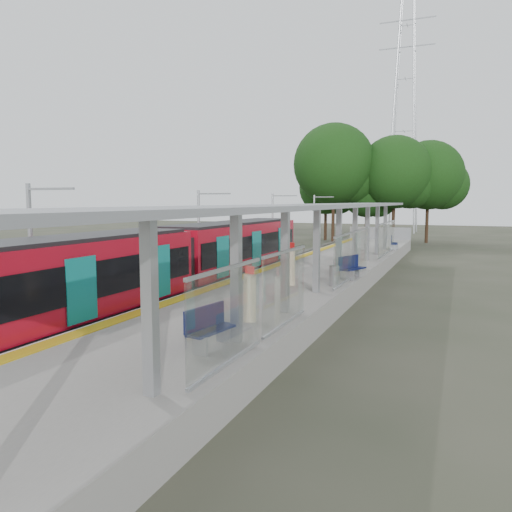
{
  "coord_description": "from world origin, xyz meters",
  "views": [
    {
      "loc": [
        7.49,
        -5.97,
        4.79
      ],
      "look_at": [
        -1.1,
        14.92,
        2.3
      ],
      "focal_mm": 35.0,
      "sensor_mm": 36.0,
      "label": 1
    }
  ],
  "objects_px": {
    "bench_mid": "(351,267)",
    "bench_far": "(393,242)",
    "litter_bin": "(334,276)",
    "train": "(168,263)",
    "bench_near": "(209,326)",
    "info_pillar_near": "(250,297)",
    "info_pillar_far": "(290,267)"
  },
  "relations": [
    {
      "from": "bench_far",
      "to": "info_pillar_near",
      "type": "distance_m",
      "value": 26.05
    },
    {
      "from": "litter_bin",
      "to": "info_pillar_far",
      "type": "bearing_deg",
      "value": -161.82
    },
    {
      "from": "train",
      "to": "info_pillar_far",
      "type": "xyz_separation_m",
      "value": [
        4.96,
        2.28,
        -0.21
      ]
    },
    {
      "from": "train",
      "to": "litter_bin",
      "type": "distance_m",
      "value": 7.44
    },
    {
      "from": "bench_mid",
      "to": "bench_far",
      "type": "distance_m",
      "value": 16.16
    },
    {
      "from": "info_pillar_near",
      "to": "litter_bin",
      "type": "distance_m",
      "value": 7.59
    },
    {
      "from": "bench_mid",
      "to": "bench_far",
      "type": "relative_size",
      "value": 1.05
    },
    {
      "from": "bench_mid",
      "to": "litter_bin",
      "type": "xyz_separation_m",
      "value": [
        -0.27,
        -2.34,
        -0.14
      ]
    },
    {
      "from": "bench_mid",
      "to": "info_pillar_far",
      "type": "xyz_separation_m",
      "value": [
        -2.14,
        -2.96,
        0.24
      ]
    },
    {
      "from": "train",
      "to": "info_pillar_far",
      "type": "height_order",
      "value": "train"
    },
    {
      "from": "bench_near",
      "to": "info_pillar_near",
      "type": "height_order",
      "value": "info_pillar_near"
    },
    {
      "from": "bench_far",
      "to": "train",
      "type": "bearing_deg",
      "value": -116.09
    },
    {
      "from": "info_pillar_near",
      "to": "litter_bin",
      "type": "bearing_deg",
      "value": 104.52
    },
    {
      "from": "info_pillar_far",
      "to": "litter_bin",
      "type": "distance_m",
      "value": 2.01
    },
    {
      "from": "bench_near",
      "to": "bench_mid",
      "type": "height_order",
      "value": "bench_mid"
    },
    {
      "from": "info_pillar_near",
      "to": "bench_mid",
      "type": "bearing_deg",
      "value": 104.59
    },
    {
      "from": "train",
      "to": "info_pillar_far",
      "type": "relative_size",
      "value": 14.16
    },
    {
      "from": "train",
      "to": "bench_far",
      "type": "distance_m",
      "value": 22.55
    },
    {
      "from": "train",
      "to": "bench_far",
      "type": "bearing_deg",
      "value": 71.63
    },
    {
      "from": "info_pillar_near",
      "to": "litter_bin",
      "type": "relative_size",
      "value": 1.94
    },
    {
      "from": "bench_far",
      "to": "info_pillar_far",
      "type": "relative_size",
      "value": 0.85
    },
    {
      "from": "train",
      "to": "litter_bin",
      "type": "bearing_deg",
      "value": 22.97
    },
    {
      "from": "info_pillar_near",
      "to": "info_pillar_far",
      "type": "xyz_separation_m",
      "value": [
        -0.96,
        6.91,
        0.08
      ]
    },
    {
      "from": "bench_mid",
      "to": "litter_bin",
      "type": "height_order",
      "value": "bench_mid"
    },
    {
      "from": "bench_near",
      "to": "info_pillar_near",
      "type": "relative_size",
      "value": 0.95
    },
    {
      "from": "train",
      "to": "info_pillar_near",
      "type": "distance_m",
      "value": 7.52
    },
    {
      "from": "info_pillar_near",
      "to": "bench_near",
      "type": "bearing_deg",
      "value": -65.5
    },
    {
      "from": "bench_mid",
      "to": "litter_bin",
      "type": "distance_m",
      "value": 2.36
    },
    {
      "from": "litter_bin",
      "to": "bench_mid",
      "type": "bearing_deg",
      "value": 83.4
    },
    {
      "from": "bench_near",
      "to": "info_pillar_far",
      "type": "relative_size",
      "value": 0.86
    },
    {
      "from": "train",
      "to": "litter_bin",
      "type": "relative_size",
      "value": 30.25
    },
    {
      "from": "info_pillar_near",
      "to": "info_pillar_far",
      "type": "height_order",
      "value": "info_pillar_far"
    }
  ]
}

